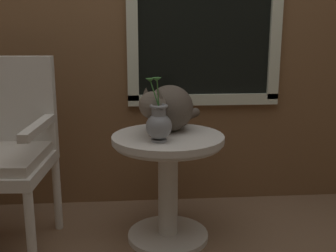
# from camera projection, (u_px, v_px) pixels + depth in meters

# --- Properties ---
(back_wall) EXTENTS (4.00, 0.07, 2.60)m
(back_wall) POSITION_uv_depth(u_px,v_px,m) (152.00, 1.00, 2.50)
(back_wall) COLOR brown
(back_wall) RESTS_ON ground_plane
(wicker_side_table) EXTENTS (0.59, 0.59, 0.59)m
(wicker_side_table) POSITION_uv_depth(u_px,v_px,m) (168.00, 168.00, 2.17)
(wicker_side_table) COLOR silver
(wicker_side_table) RESTS_ON ground_plane
(cat) EXTENTS (0.38, 0.48, 0.26)m
(cat) POSITION_uv_depth(u_px,v_px,m) (168.00, 108.00, 2.19)
(cat) COLOR brown
(cat) RESTS_ON wicker_side_table
(pewter_vase_with_ivy) EXTENTS (0.13, 0.13, 0.32)m
(pewter_vase_with_ivy) POSITION_uv_depth(u_px,v_px,m) (159.00, 123.00, 1.99)
(pewter_vase_with_ivy) COLOR gray
(pewter_vase_with_ivy) RESTS_ON wicker_side_table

